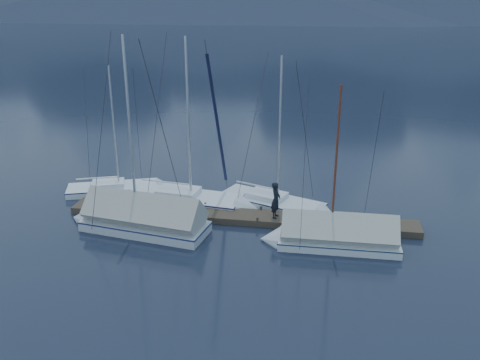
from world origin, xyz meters
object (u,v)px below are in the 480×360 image
at_px(sailboat_open_right, 286,206).
at_px(sailboat_covered_far, 134,220).
at_px(sailboat_covered_near, 328,237).
at_px(person, 276,200).
at_px(sailboat_open_mid, 200,202).
at_px(sailboat_open_left, 127,188).

bearing_deg(sailboat_open_right, sailboat_covered_far, -152.29).
relative_size(sailboat_covered_near, person, 4.45).
height_order(sailboat_open_mid, sailboat_covered_near, sailboat_open_mid).
xyz_separation_m(sailboat_open_left, sailboat_covered_near, (11.81, -5.06, 0.27)).
relative_size(sailboat_open_left, person, 4.33).
relative_size(sailboat_open_left, sailboat_covered_near, 0.97).
xyz_separation_m(sailboat_open_left, sailboat_covered_far, (2.36, -4.91, 0.36)).
height_order(sailboat_open_right, sailboat_covered_near, sailboat_open_right).
bearing_deg(sailboat_covered_far, sailboat_open_left, 115.64).
bearing_deg(sailboat_open_left, person, -18.33).
height_order(sailboat_open_mid, sailboat_covered_far, sailboat_covered_far).
relative_size(sailboat_open_right, person, 4.79).
height_order(sailboat_open_right, person, sailboat_open_right).
height_order(sailboat_open_left, sailboat_covered_near, sailboat_covered_near).
distance_m(sailboat_open_mid, person, 4.81).
distance_m(sailboat_open_mid, sailboat_covered_far, 4.35).
bearing_deg(person, sailboat_open_right, -3.41).
bearing_deg(sailboat_open_right, sailboat_open_mid, -177.72).
relative_size(sailboat_open_left, sailboat_open_mid, 0.81).
bearing_deg(sailboat_covered_near, person, 142.68).
relative_size(sailboat_open_left, sailboat_covered_far, 0.79).
bearing_deg(sailboat_covered_far, person, 15.35).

